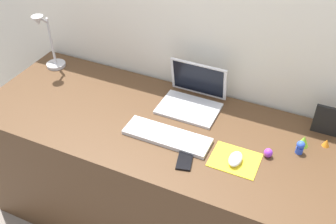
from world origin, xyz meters
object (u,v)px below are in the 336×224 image
Objects in this scene: keyboard at (167,136)px; mouse at (235,159)px; desk_lamp at (48,43)px; toy_figurine_orange at (326,143)px; laptop at (193,95)px; picture_frame at (327,121)px; toy_figurine_purple at (268,152)px; cell_phone at (185,159)px; toy_figurine_lime at (304,141)px; toy_figurine_blue at (300,147)px.

mouse is at bearing -3.45° from keyboard.
toy_figurine_orange is (1.54, -0.02, -0.15)m from desk_lamp.
picture_frame is (0.65, 0.05, 0.02)m from laptop.
keyboard is 11.00× the size of toy_figurine_orange.
desk_lamp reaches higher than toy_figurine_purple.
picture_frame reaches higher than cell_phone.
toy_figurine_purple is (0.32, 0.18, 0.02)m from cell_phone.
desk_lamp is 6.40× the size of toy_figurine_lime.
toy_figurine_blue reaches higher than cell_phone.
laptop reaches higher than toy_figurine_purple.
picture_frame reaches higher than toy_figurine_purple.
picture_frame is 3.50× the size of toy_figurine_purple.
laptop is at bearing 93.48° from cell_phone.
mouse is at bearing 7.42° from cell_phone.
cell_phone is at bearing -72.74° from laptop.
laptop is 7.00× the size of toy_figurine_purple.
toy_figurine_lime is (0.57, -0.08, -0.03)m from laptop.
picture_frame is 0.33m from toy_figurine_purple.
mouse is 0.22m from cell_phone.
toy_figurine_lime reaches higher than cell_phone.
toy_figurine_blue reaches higher than keyboard.
desk_lamp is 2.33× the size of picture_frame.
laptop is 0.49m from toy_figurine_purple.
cell_phone is 0.37m from toy_figurine_purple.
toy_figurine_orange is 0.10m from toy_figurine_lime.
toy_figurine_blue is at bearing -137.00° from toy_figurine_orange.
mouse and toy_figurine_orange have the same top height.
picture_frame is at bearing 26.27° from cell_phone.
mouse is 0.49m from picture_frame.
toy_figurine_orange is at bearing -76.02° from picture_frame.
picture_frame is at bearing 103.98° from toy_figurine_orange.
toy_figurine_blue is 1.19× the size of toy_figurine_lime.
keyboard is at bearing -91.93° from laptop.
desk_lamp is 1.34m from toy_figurine_purple.
toy_figurine_lime is (0.13, 0.13, 0.01)m from toy_figurine_purple.
laptop reaches higher than keyboard.
toy_figurine_lime is at bearing 82.17° from toy_figurine_blue.
desk_lamp is 1.52m from picture_frame.
toy_figurine_purple is at bearing -25.92° from laptop.
toy_figurine_purple is at bearing -133.82° from toy_figurine_lime.
cell_phone is 0.85× the size of picture_frame.
laptop is 0.73× the size of keyboard.
toy_figurine_blue is at bearing -4.59° from desk_lamp.
toy_figurine_blue reaches higher than toy_figurine_lime.
picture_frame is (0.66, 0.34, 0.06)m from keyboard.
keyboard is (-0.01, -0.29, -0.04)m from laptop.
mouse is 0.64× the size of picture_frame.
desk_lamp is at bearing 175.41° from toy_figurine_blue.
laptop is 2.00× the size of picture_frame.
toy_figurine_orange is (0.54, 0.35, 0.01)m from cell_phone.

